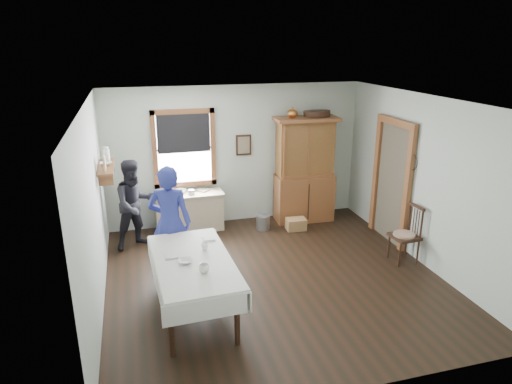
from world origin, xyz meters
TOP-DOWN VIEW (x-y plane):
  - room at (0.00, 0.00)m, footprint 5.01×5.01m
  - window at (-1.00, 2.46)m, footprint 1.18×0.07m
  - doorway at (2.46, 0.85)m, footprint 0.09×1.14m
  - wall_shelf at (-2.37, 1.54)m, footprint 0.24×1.00m
  - framed_picture at (0.15, 2.46)m, footprint 0.30×0.04m
  - rug_beater at (2.45, 0.30)m, footprint 0.01×0.27m
  - work_counter at (-0.99, 2.22)m, footprint 1.30×0.51m
  - china_hutch at (1.31, 2.15)m, footprint 1.25×0.64m
  - dining_table at (-1.30, -0.58)m, footprint 1.10×1.98m
  - spindle_chair at (2.23, -0.02)m, footprint 0.48×0.48m
  - pail at (0.38, 1.88)m, footprint 0.34×0.34m
  - wicker_basket at (0.99, 1.69)m, footprint 0.39×0.29m
  - woman_blue at (-1.49, 0.49)m, footprint 0.68×0.54m
  - figure_dark at (-1.97, 1.74)m, footprint 0.87×0.78m
  - table_cup_a at (-1.21, -0.96)m, footprint 0.17×0.17m
  - table_cup_b at (-1.10, -0.33)m, footprint 0.14×0.14m
  - table_bowl at (-1.40, -0.65)m, footprint 0.23×0.23m
  - counter_book at (-0.79, 2.26)m, footprint 0.26×0.26m
  - counter_bowl at (-1.13, 2.29)m, footprint 0.27×0.27m
  - shelf_bowl at (-2.37, 1.55)m, footprint 0.22×0.22m

SIDE VIEW (x-z plane):
  - wicker_basket at x=0.99m, z-range 0.00..0.22m
  - pail at x=0.38m, z-range 0.00..0.28m
  - work_counter at x=-0.99m, z-range 0.00..0.74m
  - dining_table at x=-1.30m, z-range 0.00..0.77m
  - spindle_chair at x=2.23m, z-range 0.00..0.97m
  - figure_dark at x=-1.97m, z-range 0.00..1.46m
  - counter_book at x=-0.79m, z-range 0.74..0.76m
  - counter_bowl at x=-1.13m, z-range 0.74..0.81m
  - table_bowl at x=-1.40m, z-range 0.77..0.83m
  - woman_blue at x=-1.49m, z-range 0.00..1.64m
  - table_cup_b at x=-1.10m, z-range 0.77..0.87m
  - table_cup_a at x=-1.21m, z-range 0.77..0.88m
  - china_hutch at x=1.31m, z-range 0.00..2.09m
  - doorway at x=2.46m, z-range 0.05..2.27m
  - room at x=0.00m, z-range 0.00..2.70m
  - framed_picture at x=0.15m, z-range 1.35..1.75m
  - wall_shelf at x=-2.37m, z-range 1.35..1.79m
  - shelf_bowl at x=-2.37m, z-range 1.57..1.62m
  - window at x=-1.00m, z-range 0.89..2.37m
  - rug_beater at x=2.45m, z-range 1.58..1.86m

